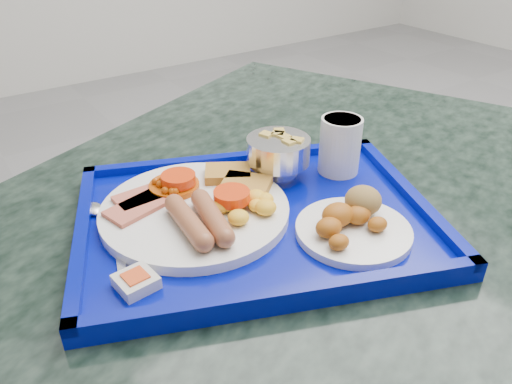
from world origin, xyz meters
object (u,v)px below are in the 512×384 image
Objects in this scene: table at (272,320)px; juice_cup at (340,144)px; tray at (256,219)px; bread_plate at (353,222)px; fruit_bowl at (278,151)px; main_plate at (199,206)px.

table is 16.84× the size of juice_cup.
tray is 3.81× the size of bread_plate.
tray is at bearing -176.44° from table.
fruit_bowl is 0.10m from juice_cup.
tray is at bearing -141.67° from fruit_bowl.
bread_plate is at bearing -126.17° from juice_cup.
bread_plate reaches higher than tray.
juice_cup is (0.15, 0.03, 0.28)m from table.
fruit_bowl reaches higher than main_plate.
fruit_bowl reaches higher than bread_plate.
table is at bearing 114.95° from bread_plate.
fruit_bowl reaches higher than table.
main_plate is 1.72× the size of bread_plate.
tray reaches higher than table.
fruit_bowl is at bearing 38.33° from tray.
juice_cup reaches higher than tray.
bread_plate is at bearing -92.88° from fruit_bowl.
bread_plate is at bearing -45.67° from main_plate.
juice_cup is (0.26, -0.01, 0.04)m from main_plate.
bread_plate reaches higher than main_plate.
tray is at bearing -169.84° from juice_cup.
main_plate is at bearing 134.33° from bread_plate.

